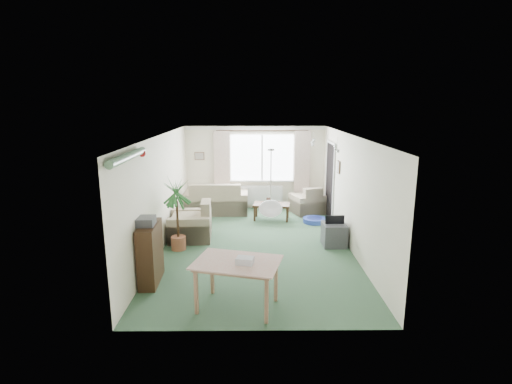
{
  "coord_description": "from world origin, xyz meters",
  "views": [
    {
      "loc": [
        -0.08,
        -8.18,
        3.08
      ],
      "look_at": [
        0.0,
        0.3,
        1.15
      ],
      "focal_mm": 28.0,
      "sensor_mm": 36.0,
      "label": 1
    }
  ],
  "objects_px": {
    "houseplant": "(177,214)",
    "bookshelf": "(150,254)",
    "coffee_table": "(271,211)",
    "sofa": "(216,197)",
    "armchair_corner": "(307,199)",
    "tv_cube": "(334,234)",
    "dining_table": "(237,285)",
    "pet_bed": "(314,220)",
    "armchair_left": "(190,220)"
  },
  "relations": [
    {
      "from": "armchair_corner",
      "to": "tv_cube",
      "type": "relative_size",
      "value": 1.58
    },
    {
      "from": "coffee_table",
      "to": "pet_bed",
      "type": "xyz_separation_m",
      "value": [
        1.11,
        -0.3,
        -0.16
      ]
    },
    {
      "from": "houseplant",
      "to": "tv_cube",
      "type": "relative_size",
      "value": 2.86
    },
    {
      "from": "armchair_left",
      "to": "sofa",
      "type": "bearing_deg",
      "value": 166.14
    },
    {
      "from": "houseplant",
      "to": "pet_bed",
      "type": "xyz_separation_m",
      "value": [
        3.19,
        1.91,
        -0.72
      ]
    },
    {
      "from": "sofa",
      "to": "tv_cube",
      "type": "distance_m",
      "value": 3.87
    },
    {
      "from": "armchair_corner",
      "to": "dining_table",
      "type": "bearing_deg",
      "value": 51.65
    },
    {
      "from": "sofa",
      "to": "coffee_table",
      "type": "bearing_deg",
      "value": 155.39
    },
    {
      "from": "bookshelf",
      "to": "dining_table",
      "type": "bearing_deg",
      "value": -32.13
    },
    {
      "from": "coffee_table",
      "to": "bookshelf",
      "type": "distance_m",
      "value": 4.41
    },
    {
      "from": "sofa",
      "to": "bookshelf",
      "type": "relative_size",
      "value": 1.69
    },
    {
      "from": "coffee_table",
      "to": "dining_table",
      "type": "height_order",
      "value": "dining_table"
    },
    {
      "from": "houseplant",
      "to": "bookshelf",
      "type": "bearing_deg",
      "value": -96.95
    },
    {
      "from": "houseplant",
      "to": "armchair_corner",
      "type": "bearing_deg",
      "value": 42.57
    },
    {
      "from": "sofa",
      "to": "houseplant",
      "type": "xyz_separation_m",
      "value": [
        -0.55,
        -2.9,
        0.33
      ]
    },
    {
      "from": "armchair_left",
      "to": "houseplant",
      "type": "bearing_deg",
      "value": -15.73
    },
    {
      "from": "sofa",
      "to": "coffee_table",
      "type": "height_order",
      "value": "sofa"
    },
    {
      "from": "coffee_table",
      "to": "dining_table",
      "type": "distance_m",
      "value": 4.73
    },
    {
      "from": "sofa",
      "to": "pet_bed",
      "type": "bearing_deg",
      "value": 159.07
    },
    {
      "from": "sofa",
      "to": "armchair_corner",
      "type": "xyz_separation_m",
      "value": [
        2.58,
        -0.02,
        -0.06
      ]
    },
    {
      "from": "sofa",
      "to": "coffee_table",
      "type": "relative_size",
      "value": 1.85
    },
    {
      "from": "armchair_corner",
      "to": "armchair_left",
      "type": "height_order",
      "value": "armchair_left"
    },
    {
      "from": "dining_table",
      "to": "tv_cube",
      "type": "distance_m",
      "value": 3.35
    },
    {
      "from": "armchair_corner",
      "to": "pet_bed",
      "type": "height_order",
      "value": "armchair_corner"
    },
    {
      "from": "sofa",
      "to": "pet_bed",
      "type": "height_order",
      "value": "sofa"
    },
    {
      "from": "sofa",
      "to": "armchair_left",
      "type": "relative_size",
      "value": 1.8
    },
    {
      "from": "armchair_corner",
      "to": "armchair_left",
      "type": "distance_m",
      "value": 3.69
    },
    {
      "from": "coffee_table",
      "to": "houseplant",
      "type": "bearing_deg",
      "value": -133.23
    },
    {
      "from": "dining_table",
      "to": "pet_bed",
      "type": "distance_m",
      "value": 4.75
    },
    {
      "from": "coffee_table",
      "to": "armchair_corner",
      "type": "bearing_deg",
      "value": 32.22
    },
    {
      "from": "tv_cube",
      "to": "armchair_left",
      "type": "bearing_deg",
      "value": 171.0
    },
    {
      "from": "pet_bed",
      "to": "houseplant",
      "type": "bearing_deg",
      "value": -149.03
    },
    {
      "from": "armchair_corner",
      "to": "armchair_left",
      "type": "relative_size",
      "value": 0.87
    },
    {
      "from": "sofa",
      "to": "armchair_left",
      "type": "distance_m",
      "value": 2.24
    },
    {
      "from": "bookshelf",
      "to": "tv_cube",
      "type": "xyz_separation_m",
      "value": [
        3.54,
        1.79,
        -0.28
      ]
    },
    {
      "from": "armchair_corner",
      "to": "houseplant",
      "type": "bearing_deg",
      "value": 22.75
    },
    {
      "from": "sofa",
      "to": "armchair_corner",
      "type": "relative_size",
      "value": 2.06
    },
    {
      "from": "coffee_table",
      "to": "bookshelf",
      "type": "bearing_deg",
      "value": -121.03
    },
    {
      "from": "dining_table",
      "to": "pet_bed",
      "type": "height_order",
      "value": "dining_table"
    },
    {
      "from": "armchair_corner",
      "to": "houseplant",
      "type": "distance_m",
      "value": 4.26
    },
    {
      "from": "coffee_table",
      "to": "sofa",
      "type": "bearing_deg",
      "value": 155.85
    },
    {
      "from": "armchair_corner",
      "to": "pet_bed",
      "type": "relative_size",
      "value": 1.45
    },
    {
      "from": "bookshelf",
      "to": "tv_cube",
      "type": "relative_size",
      "value": 1.93
    },
    {
      "from": "armchair_left",
      "to": "bookshelf",
      "type": "bearing_deg",
      "value": -12.13
    },
    {
      "from": "pet_bed",
      "to": "bookshelf",
      "type": "bearing_deg",
      "value": -134.2
    },
    {
      "from": "sofa",
      "to": "houseplant",
      "type": "bearing_deg",
      "value": 78.79
    },
    {
      "from": "armchair_corner",
      "to": "coffee_table",
      "type": "distance_m",
      "value": 1.25
    },
    {
      "from": "sofa",
      "to": "coffee_table",
      "type": "xyz_separation_m",
      "value": [
        1.53,
        -0.69,
        -0.23
      ]
    },
    {
      "from": "sofa",
      "to": "dining_table",
      "type": "height_order",
      "value": "sofa"
    },
    {
      "from": "tv_cube",
      "to": "pet_bed",
      "type": "height_order",
      "value": "tv_cube"
    }
  ]
}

